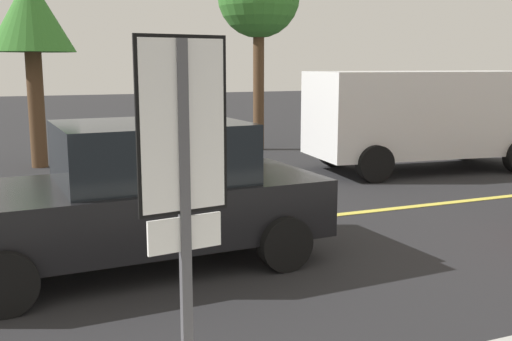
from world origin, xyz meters
The scene contains 5 objects.
lane_marking_centre centered at (3.00, 0.00, 0.01)m, with size 28.00×0.16×0.01m, color #E0D14C.
speed_limit_sign centered at (1.12, -4.84, 1.76)m, with size 0.54×0.10×2.52m.
white_van centered at (8.84, 2.90, 1.27)m, with size 5.37×2.67×2.20m.
car_black_near_curb centered at (1.61, -1.13, 0.84)m, with size 4.50×2.28×1.69m.
tree_centre_verge centered at (0.85, 6.59, 3.36)m, with size 1.91×1.91×4.32m.
Camera 1 is at (0.23, -8.05, 2.36)m, focal length 42.22 mm.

